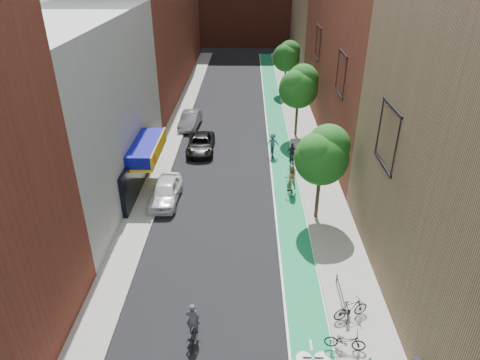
{
  "coord_description": "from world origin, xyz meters",
  "views": [
    {
      "loc": [
        1.06,
        -13.65,
        15.62
      ],
      "look_at": [
        0.58,
        12.42,
        1.5
      ],
      "focal_mm": 32.0,
      "sensor_mm": 36.0,
      "label": 1
    }
  ],
  "objects_px": {
    "cyclist_lane_mid": "(292,158)",
    "parked_car_black": "(201,144)",
    "cyclist_lead": "(193,328)",
    "cyclist_lane_far": "(272,146)",
    "cyclist_lane_near": "(290,180)",
    "parked_car_white": "(165,191)",
    "parked_car_silver": "(190,120)"
  },
  "relations": [
    {
      "from": "cyclist_lane_far",
      "to": "parked_car_silver",
      "type": "bearing_deg",
      "value": -41.32
    },
    {
      "from": "cyclist_lead",
      "to": "cyclist_lane_near",
      "type": "xyz_separation_m",
      "value": [
        5.46,
        13.3,
        0.37
      ]
    },
    {
      "from": "parked_car_black",
      "to": "cyclist_lane_near",
      "type": "bearing_deg",
      "value": -46.57
    },
    {
      "from": "cyclist_lane_near",
      "to": "cyclist_lane_far",
      "type": "distance_m",
      "value": 6.47
    },
    {
      "from": "cyclist_lane_mid",
      "to": "cyclist_lane_far",
      "type": "distance_m",
      "value": 2.42
    },
    {
      "from": "parked_car_white",
      "to": "cyclist_lane_far",
      "type": "bearing_deg",
      "value": 45.77
    },
    {
      "from": "parked_car_silver",
      "to": "cyclist_lane_far",
      "type": "xyz_separation_m",
      "value": [
        7.8,
        -6.55,
        0.16
      ]
    },
    {
      "from": "parked_car_white",
      "to": "cyclist_lead",
      "type": "distance_m",
      "value": 12.46
    },
    {
      "from": "parked_car_black",
      "to": "parked_car_silver",
      "type": "bearing_deg",
      "value": 104.1
    },
    {
      "from": "parked_car_white",
      "to": "cyclist_lane_near",
      "type": "bearing_deg",
      "value": 9.55
    },
    {
      "from": "parked_car_white",
      "to": "cyclist_lane_mid",
      "type": "relative_size",
      "value": 2.4
    },
    {
      "from": "parked_car_black",
      "to": "cyclist_lead",
      "type": "height_order",
      "value": "cyclist_lead"
    },
    {
      "from": "cyclist_lane_mid",
      "to": "parked_car_black",
      "type": "bearing_deg",
      "value": -26.21
    },
    {
      "from": "cyclist_lead",
      "to": "parked_car_black",
      "type": "bearing_deg",
      "value": -83.06
    },
    {
      "from": "cyclist_lane_near",
      "to": "cyclist_lane_far",
      "type": "xyz_separation_m",
      "value": [
        -0.97,
        6.39,
        -0.11
      ]
    },
    {
      "from": "parked_car_white",
      "to": "parked_car_silver",
      "type": "bearing_deg",
      "value": 91.23
    },
    {
      "from": "cyclist_lead",
      "to": "cyclist_lane_mid",
      "type": "bearing_deg",
      "value": -106.43
    },
    {
      "from": "parked_car_silver",
      "to": "cyclist_lane_near",
      "type": "relative_size",
      "value": 2.06
    },
    {
      "from": "parked_car_black",
      "to": "cyclist_lane_mid",
      "type": "xyz_separation_m",
      "value": [
        7.7,
        -2.69,
        0.02
      ]
    },
    {
      "from": "parked_car_silver",
      "to": "cyclist_lane_mid",
      "type": "distance_m",
      "value": 12.56
    },
    {
      "from": "parked_car_white",
      "to": "cyclist_lead",
      "type": "xyz_separation_m",
      "value": [
        3.3,
        -12.02,
        -0.13
      ]
    },
    {
      "from": "parked_car_black",
      "to": "cyclist_lane_far",
      "type": "distance_m",
      "value": 6.26
    },
    {
      "from": "parked_car_silver",
      "to": "cyclist_lead",
      "type": "distance_m",
      "value": 26.45
    },
    {
      "from": "parked_car_black",
      "to": "cyclist_lane_far",
      "type": "relative_size",
      "value": 2.44
    },
    {
      "from": "cyclist_lead",
      "to": "cyclist_lane_far",
      "type": "xyz_separation_m",
      "value": [
        4.5,
        19.69,
        0.26
      ]
    },
    {
      "from": "parked_car_white",
      "to": "cyclist_lane_far",
      "type": "relative_size",
      "value": 2.28
    },
    {
      "from": "parked_car_white",
      "to": "parked_car_black",
      "type": "relative_size",
      "value": 0.93
    },
    {
      "from": "cyclist_lane_far",
      "to": "cyclist_lane_near",
      "type": "bearing_deg",
      "value": 97.3
    },
    {
      "from": "cyclist_lead",
      "to": "cyclist_lane_far",
      "type": "relative_size",
      "value": 0.98
    },
    {
      "from": "parked_car_white",
      "to": "cyclist_lane_mid",
      "type": "bearing_deg",
      "value": 33.12
    },
    {
      "from": "cyclist_lane_mid",
      "to": "cyclist_lead",
      "type": "bearing_deg",
      "value": 64.45
    },
    {
      "from": "parked_car_white",
      "to": "cyclist_lane_mid",
      "type": "height_order",
      "value": "cyclist_lane_mid"
    }
  ]
}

